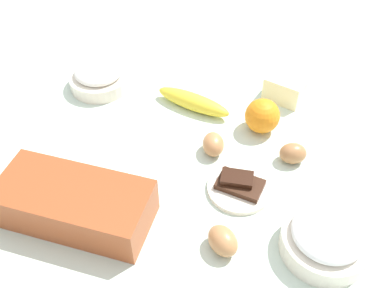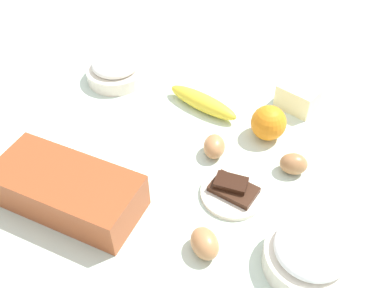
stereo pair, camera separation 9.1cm
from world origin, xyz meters
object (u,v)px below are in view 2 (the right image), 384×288
(chocolate_plate, at_px, (233,191))
(loaf_pan, at_px, (67,190))
(flour_bowl, at_px, (116,69))
(sugar_bowl, at_px, (310,254))
(orange_fruit, at_px, (269,123))
(egg_near_butter, at_px, (294,164))
(butter_block, at_px, (298,97))
(egg_loose, at_px, (214,146))
(egg_beside_bowl, at_px, (205,243))
(banana, at_px, (203,102))

(chocolate_plate, bearing_deg, loaf_pan, 28.62)
(flour_bowl, distance_m, sugar_bowl, 0.67)
(orange_fruit, bearing_deg, flour_bowl, -5.99)
(orange_fruit, xyz_separation_m, egg_near_butter, (-0.08, 0.08, -0.02))
(loaf_pan, height_order, butter_block, loaf_pan)
(orange_fruit, relative_size, chocolate_plate, 0.60)
(egg_loose, bearing_deg, chocolate_plate, 131.54)
(sugar_bowl, relative_size, chocolate_plate, 1.19)
(orange_fruit, bearing_deg, chocolate_plate, 87.13)
(egg_beside_bowl, bearing_deg, sugar_bowl, -164.28)
(banana, relative_size, egg_near_butter, 3.32)
(banana, bearing_deg, butter_block, -153.88)
(loaf_pan, distance_m, egg_beside_bowl, 0.28)
(flour_bowl, bearing_deg, orange_fruit, 174.01)
(egg_beside_bowl, bearing_deg, egg_loose, -71.46)
(flour_bowl, relative_size, butter_block, 1.68)
(orange_fruit, bearing_deg, sugar_bowl, 119.85)
(banana, bearing_deg, egg_loose, 122.73)
(loaf_pan, xyz_separation_m, egg_near_butter, (-0.37, -0.26, -0.02))
(chocolate_plate, bearing_deg, egg_near_butter, -129.72)
(egg_beside_bowl, bearing_deg, chocolate_plate, -90.19)
(loaf_pan, distance_m, banana, 0.39)
(egg_near_butter, relative_size, egg_loose, 0.96)
(sugar_bowl, xyz_separation_m, butter_block, (0.13, -0.41, -0.00))
(sugar_bowl, relative_size, banana, 0.81)
(loaf_pan, relative_size, chocolate_plate, 2.16)
(banana, xyz_separation_m, egg_loose, (-0.08, 0.13, 0.00))
(orange_fruit, distance_m, egg_beside_bowl, 0.33)
(flour_bowl, relative_size, banana, 0.79)
(egg_near_butter, relative_size, chocolate_plate, 0.44)
(sugar_bowl, bearing_deg, egg_loose, -35.90)
(egg_beside_bowl, bearing_deg, loaf_pan, 2.26)
(flour_bowl, xyz_separation_m, butter_block, (-0.45, -0.08, 0.00))
(flour_bowl, distance_m, orange_fruit, 0.42)
(banana, bearing_deg, egg_near_butter, 156.90)
(flour_bowl, bearing_deg, chocolate_plate, 150.42)
(sugar_bowl, relative_size, egg_near_butter, 2.70)
(loaf_pan, bearing_deg, sugar_bowl, -172.75)
(butter_block, bearing_deg, loaf_pan, 55.44)
(orange_fruit, height_order, egg_loose, orange_fruit)
(egg_near_butter, height_order, egg_loose, egg_loose)
(banana, xyz_separation_m, egg_near_butter, (-0.25, 0.11, 0.00))
(egg_loose, bearing_deg, sugar_bowl, 144.10)
(flour_bowl, relative_size, orange_fruit, 1.92)
(chocolate_plate, bearing_deg, butter_block, -97.78)
(butter_block, distance_m, egg_beside_bowl, 0.46)
(sugar_bowl, xyz_separation_m, banana, (0.33, -0.31, -0.01))
(sugar_bowl, distance_m, banana, 0.45)
(flour_bowl, xyz_separation_m, egg_near_butter, (-0.50, 0.12, -0.01))
(egg_beside_bowl, xyz_separation_m, egg_loose, (0.08, -0.23, -0.00))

